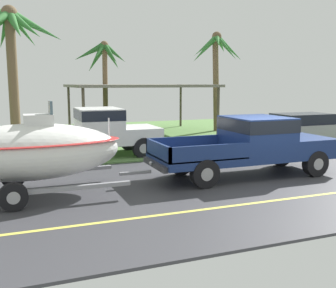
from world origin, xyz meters
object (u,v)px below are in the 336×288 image
parked_pickup_background (98,130)px  palm_tree_near_right (11,40)px  palm_tree_far_left (216,57)px  parked_sedan_near (305,128)px  pickup_truck_towing (255,143)px  carport_awning (140,87)px  boat_on_trailer (30,151)px  palm_tree_mid (103,62)px

parked_pickup_background → palm_tree_near_right: palm_tree_near_right is taller
palm_tree_far_left → palm_tree_near_right: bearing=-160.5°
parked_sedan_near → pickup_truck_towing: bearing=-140.5°
carport_awning → palm_tree_far_left: size_ratio=1.31×
pickup_truck_towing → boat_on_trailer: (-6.59, -0.00, 0.13)m
parked_sedan_near → parked_pickup_background: bearing=-177.8°
carport_awning → palm_tree_far_left: (4.56, -0.26, 1.68)m
boat_on_trailer → palm_tree_far_left: 15.47m
boat_on_trailer → parked_pickup_background: (2.68, 4.75, -0.11)m
boat_on_trailer → parked_sedan_near: size_ratio=1.20×
boat_on_trailer → palm_tree_near_right: (-0.27, 6.67, 3.33)m
carport_awning → palm_tree_near_right: palm_tree_near_right is taller
palm_tree_mid → palm_tree_far_left: palm_tree_far_left is taller
pickup_truck_towing → palm_tree_mid: size_ratio=1.14×
carport_awning → pickup_truck_towing: bearing=-88.3°
pickup_truck_towing → carport_awning: (-0.33, 10.85, 1.62)m
parked_sedan_near → carport_awning: size_ratio=0.62×
pickup_truck_towing → parked_sedan_near: (6.24, 5.15, -0.34)m
parked_sedan_near → palm_tree_far_left: size_ratio=0.82×
palm_tree_near_right → palm_tree_mid: (4.95, 6.16, -0.43)m
parked_sedan_near → palm_tree_near_right: size_ratio=0.81×
parked_sedan_near → boat_on_trailer: bearing=-158.1°
palm_tree_near_right → palm_tree_mid: 7.91m
parked_pickup_background → palm_tree_far_left: size_ratio=0.96×
parked_pickup_background → carport_awning: carport_awning is taller
parked_sedan_near → palm_tree_near_right: bearing=173.4°
pickup_truck_towing → carport_awning: 10.98m
palm_tree_mid → pickup_truck_towing: bearing=-81.5°
parked_sedan_near → palm_tree_far_left: bearing=110.3°
parked_pickup_background → palm_tree_far_left: bearing=35.7°
palm_tree_near_right → palm_tree_far_left: (11.09, 3.92, -0.16)m
parked_sedan_near → palm_tree_far_left: 6.86m
palm_tree_near_right → palm_tree_far_left: bearing=19.5°
palm_tree_near_right → palm_tree_far_left: 11.76m
parked_sedan_near → carport_awning: bearing=139.0°
palm_tree_mid → carport_awning: bearing=-51.3°
boat_on_trailer → palm_tree_mid: 13.96m
pickup_truck_towing → parked_pickup_background: parked_pickup_background is taller
pickup_truck_towing → parked_sedan_near: size_ratio=1.26×
parked_pickup_background → carport_awning: 7.25m
boat_on_trailer → parked_sedan_near: boat_on_trailer is taller
parked_pickup_background → palm_tree_far_left: palm_tree_far_left is taller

